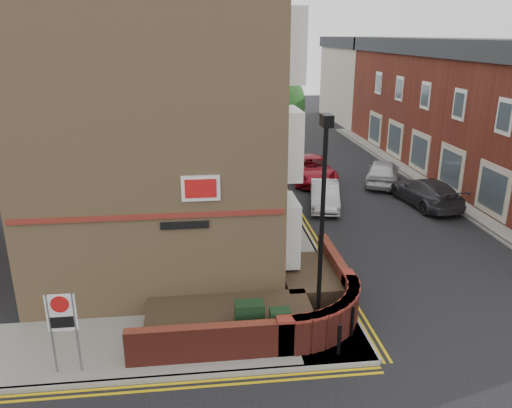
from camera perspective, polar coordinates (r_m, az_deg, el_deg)
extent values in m
plane|color=black|center=(13.54, 1.21, -18.73)|extent=(120.00, 120.00, 0.00)
cube|color=gray|center=(14.77, -13.74, -15.48)|extent=(13.00, 3.00, 0.12)
cube|color=gray|center=(28.08, 0.78, 1.89)|extent=(2.00, 32.00, 0.12)
cube|color=gray|center=(28.92, 23.78, 0.75)|extent=(4.00, 40.00, 0.12)
cube|color=gray|center=(13.56, -14.48, -19.03)|extent=(13.00, 0.15, 0.12)
cube|color=gray|center=(28.22, 2.79, 1.95)|extent=(0.15, 32.00, 0.12)
cube|color=gray|center=(27.97, 20.23, 0.62)|extent=(0.15, 40.00, 0.12)
cube|color=gold|center=(13.40, -14.60, -19.87)|extent=(13.00, 0.28, 0.01)
cube|color=gold|center=(28.28, 3.29, 1.87)|extent=(0.28, 32.00, 0.01)
cube|color=tan|center=(18.87, -11.34, 10.46)|extent=(8.00, 10.00, 11.00)
cube|color=maroon|center=(14.54, -12.14, -1.44)|extent=(7.80, 0.06, 0.15)
cube|color=white|center=(14.20, -6.34, 1.80)|extent=(1.10, 0.05, 0.75)
cube|color=black|center=(14.57, -8.15, -2.42)|extent=(1.40, 0.04, 0.22)
cylinder|color=black|center=(13.26, 7.46, -4.10)|extent=(0.12, 0.12, 6.00)
cylinder|color=black|center=(14.47, 7.02, -13.63)|extent=(0.20, 0.20, 0.80)
cube|color=black|center=(12.39, 8.08, 9.44)|extent=(0.25, 0.50, 0.30)
cube|color=black|center=(14.16, -0.75, -13.31)|extent=(0.80, 0.45, 1.20)
cube|color=black|center=(14.03, 2.73, -13.91)|extent=(0.55, 0.40, 1.10)
cylinder|color=black|center=(13.89, 9.48, -15.03)|extent=(0.11, 0.11, 0.90)
cylinder|color=black|center=(14.69, 10.92, -13.07)|extent=(0.11, 0.11, 0.90)
cylinder|color=slate|center=(13.69, -22.31, -13.66)|extent=(0.06, 0.06, 2.20)
cylinder|color=slate|center=(13.54, -19.80, -13.72)|extent=(0.06, 0.06, 2.20)
cube|color=white|center=(13.31, -21.37, -11.50)|extent=(0.72, 0.04, 1.00)
cylinder|color=red|center=(13.17, -21.53, -10.62)|extent=(0.44, 0.02, 0.44)
cube|color=maroon|center=(32.29, 23.42, 8.86)|extent=(5.00, 30.00, 7.00)
cube|color=#24252A|center=(31.94, 24.38, 15.92)|extent=(5.40, 30.40, 1.00)
cube|color=beige|center=(51.42, 11.78, 13.18)|extent=(5.00, 12.00, 7.00)
cube|color=#24252A|center=(51.20, 12.09, 17.63)|extent=(5.40, 12.40, 1.00)
cylinder|color=#382B1E|center=(25.56, 1.39, 5.60)|extent=(0.24, 0.24, 4.55)
sphere|color=#194316|center=(25.09, 1.43, 11.38)|extent=(3.64, 3.64, 3.64)
sphere|color=#194316|center=(24.98, 2.44, 9.38)|extent=(2.60, 2.60, 2.60)
sphere|color=#194316|center=(25.50, 0.62, 10.48)|extent=(2.86, 2.86, 2.86)
cylinder|color=#382B1E|center=(33.29, -0.56, 9.15)|extent=(0.24, 0.24, 5.04)
sphere|color=#194316|center=(32.93, -0.58, 14.10)|extent=(4.03, 4.03, 4.03)
sphere|color=#194316|center=(32.77, 0.20, 12.43)|extent=(2.88, 2.88, 2.88)
sphere|color=#194316|center=(33.34, -1.18, 13.28)|extent=(3.17, 3.17, 3.17)
cylinder|color=#382B1E|center=(41.18, -1.78, 10.82)|extent=(0.24, 0.24, 4.76)
sphere|color=#194316|center=(40.89, -1.82, 14.60)|extent=(3.81, 3.81, 3.81)
sphere|color=#194316|center=(40.70, -1.20, 13.33)|extent=(2.72, 2.72, 2.72)
sphere|color=#194316|center=(41.30, -2.29, 13.97)|extent=(2.99, 2.99, 2.99)
cylinder|color=black|center=(36.43, -0.44, 8.53)|extent=(0.10, 0.10, 3.20)
imported|color=black|center=(36.11, -0.45, 11.81)|extent=(0.20, 0.16, 1.00)
imported|color=#B7BABF|center=(25.11, 7.85, 1.02)|extent=(2.14, 4.08, 1.28)
imported|color=maroon|center=(29.59, 6.26, 4.00)|extent=(2.42, 5.21, 1.44)
imported|color=#2E2C31|center=(26.59, 18.84, 1.30)|extent=(2.48, 4.97, 1.39)
imported|color=#BABDC3|center=(29.69, 14.30, 3.59)|extent=(3.31, 4.62, 1.46)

